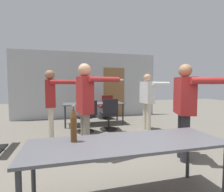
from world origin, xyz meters
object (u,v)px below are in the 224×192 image
(person_left_plaid, at_px, (185,103))
(beer_bottle, at_px, (74,125))
(office_chair_side_rolled, at_px, (109,115))
(drink_cup, at_px, (78,102))
(person_far_watching, at_px, (148,97))
(office_chair_far_right, at_px, (106,108))
(office_chair_far_left, at_px, (86,118))
(person_near_casual, at_px, (51,98))
(person_center_tall, at_px, (86,101))

(person_left_plaid, bearing_deg, beer_bottle, -50.99)
(office_chair_side_rolled, bearing_deg, drink_cup, 137.83)
(drink_cup, bearing_deg, person_far_watching, -29.10)
(drink_cup, bearing_deg, office_chair_far_right, 37.94)
(office_chair_far_left, bearing_deg, office_chair_side_rolled, -30.32)
(office_chair_far_right, height_order, office_chair_side_rolled, office_chair_side_rolled)
(person_far_watching, bearing_deg, person_left_plaid, -15.02)
(person_near_casual, distance_m, person_left_plaid, 2.96)
(person_near_casual, distance_m, person_center_tall, 1.40)
(office_chair_far_right, relative_size, drink_cup, 9.98)
(person_center_tall, xyz_separation_m, person_far_watching, (1.99, 1.52, -0.07))
(person_near_casual, relative_size, beer_bottle, 4.16)
(office_chair_far_left, distance_m, office_chair_side_rolled, 0.68)
(person_near_casual, distance_m, drink_cup, 1.60)
(office_chair_far_right, xyz_separation_m, office_chair_side_rolled, (-0.27, -1.70, 0.00))
(person_near_casual, xyz_separation_m, person_center_tall, (0.69, -1.21, 0.03))
(person_near_casual, xyz_separation_m, person_left_plaid, (2.41, -1.73, -0.00))
(person_near_casual, height_order, beer_bottle, person_near_casual)
(person_center_tall, height_order, beer_bottle, person_center_tall)
(person_near_casual, xyz_separation_m, office_chair_far_left, (0.90, 0.54, -0.62))
(office_chair_far_right, xyz_separation_m, beer_bottle, (-1.42, -4.72, 0.47))
(person_left_plaid, relative_size, office_chair_far_right, 1.83)
(person_near_casual, height_order, office_chair_far_left, person_near_casual)
(person_left_plaid, relative_size, drink_cup, 18.25)
(drink_cup, bearing_deg, beer_bottle, -94.42)
(person_near_casual, bearing_deg, drink_cup, 147.48)
(person_center_tall, bearing_deg, person_near_casual, -163.48)
(person_center_tall, distance_m, office_chair_far_left, 1.88)
(beer_bottle, bearing_deg, person_far_watching, 50.61)
(person_near_casual, distance_m, office_chair_side_rolled, 1.78)
(person_center_tall, bearing_deg, person_left_plaid, 59.88)
(office_chair_side_rolled, bearing_deg, beer_bottle, -109.31)
(person_left_plaid, relative_size, beer_bottle, 4.21)
(person_left_plaid, bearing_deg, office_chair_far_right, -152.68)
(person_far_watching, height_order, office_chair_far_left, person_far_watching)
(person_near_casual, distance_m, office_chair_far_right, 3.00)
(person_left_plaid, distance_m, person_center_tall, 1.79)
(office_chair_far_left, bearing_deg, person_near_casual, 176.43)
(person_near_casual, distance_m, office_chair_far_left, 1.22)
(office_chair_side_rolled, bearing_deg, office_chair_far_right, 82.40)
(person_center_tall, xyz_separation_m, office_chair_side_rolled, (0.88, 1.80, -0.62))
(person_far_watching, relative_size, drink_cup, 17.67)
(beer_bottle, bearing_deg, drink_cup, 85.58)
(office_chair_far_left, relative_size, beer_bottle, 2.21)
(person_far_watching, height_order, office_chair_far_right, person_far_watching)
(office_chair_far_right, height_order, drink_cup, office_chair_far_right)
(person_center_tall, relative_size, beer_bottle, 4.25)
(office_chair_far_right, relative_size, beer_bottle, 2.30)
(beer_bottle, xyz_separation_m, drink_cup, (0.30, 3.84, -0.15))
(beer_bottle, relative_size, drink_cup, 4.33)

